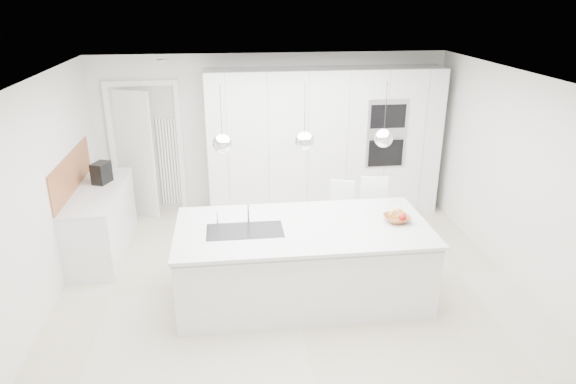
{
  "coord_description": "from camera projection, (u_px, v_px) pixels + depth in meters",
  "views": [
    {
      "loc": [
        -0.69,
        -5.41,
        3.34
      ],
      "look_at": [
        0.0,
        0.3,
        1.1
      ],
      "focal_mm": 32.0,
      "sensor_mm": 36.0,
      "label": 1
    }
  ],
  "objects": [
    {
      "name": "floor",
      "position": [
        291.0,
        284.0,
        6.3
      ],
      "size": [
        5.5,
        5.5,
        0.0
      ],
      "primitive_type": "plane",
      "color": "beige",
      "rests_on": "ground"
    },
    {
      "name": "wall_back",
      "position": [
        271.0,
        134.0,
        8.16
      ],
      "size": [
        5.5,
        0.0,
        5.5
      ],
      "primitive_type": "plane",
      "rotation": [
        1.57,
        0.0,
        0.0
      ],
      "color": "silver",
      "rests_on": "ground"
    },
    {
      "name": "wall_left",
      "position": [
        39.0,
        200.0,
        5.53
      ],
      "size": [
        0.0,
        5.0,
        5.0
      ],
      "primitive_type": "plane",
      "rotation": [
        1.57,
        0.0,
        1.57
      ],
      "color": "silver",
      "rests_on": "ground"
    },
    {
      "name": "ceiling",
      "position": [
        291.0,
        78.0,
        5.39
      ],
      "size": [
        5.5,
        5.5,
        0.0
      ],
      "primitive_type": "plane",
      "rotation": [
        3.14,
        0.0,
        0.0
      ],
      "color": "white",
      "rests_on": "wall_back"
    },
    {
      "name": "tall_cabinets",
      "position": [
        324.0,
        143.0,
        8.01
      ],
      "size": [
        3.6,
        0.6,
        2.3
      ],
      "primitive_type": "cube",
      "color": "white",
      "rests_on": "floor"
    },
    {
      "name": "oven_stack",
      "position": [
        387.0,
        134.0,
        7.75
      ],
      "size": [
        0.62,
        0.04,
        1.05
      ],
      "primitive_type": null,
      "color": "#A5A5A8",
      "rests_on": "tall_cabinets"
    },
    {
      "name": "doorway_frame",
      "position": [
        147.0,
        152.0,
        7.99
      ],
      "size": [
        1.11,
        0.08,
        2.13
      ],
      "primitive_type": null,
      "color": "white",
      "rests_on": "floor"
    },
    {
      "name": "hallway_door",
      "position": [
        130.0,
        155.0,
        7.92
      ],
      "size": [
        0.76,
        0.38,
        2.0
      ],
      "primitive_type": "cube",
      "rotation": [
        0.0,
        0.0,
        -0.44
      ],
      "color": "white",
      "rests_on": "floor"
    },
    {
      "name": "radiator",
      "position": [
        169.0,
        162.0,
        8.08
      ],
      "size": [
        0.32,
        0.04,
        1.4
      ],
      "primitive_type": null,
      "color": "white",
      "rests_on": "floor"
    },
    {
      "name": "left_base_cabinets",
      "position": [
        102.0,
        222.0,
        6.98
      ],
      "size": [
        0.6,
        1.8,
        0.86
      ],
      "primitive_type": "cube",
      "color": "white",
      "rests_on": "floor"
    },
    {
      "name": "left_worktop",
      "position": [
        97.0,
        191.0,
        6.81
      ],
      "size": [
        0.62,
        1.82,
        0.04
      ],
      "primitive_type": "cube",
      "color": "silver",
      "rests_on": "left_base_cabinets"
    },
    {
      "name": "oak_backsplash",
      "position": [
        71.0,
        173.0,
        6.68
      ],
      "size": [
        0.02,
        1.8,
        0.5
      ],
      "primitive_type": "cube",
      "color": "#A76037",
      "rests_on": "wall_left"
    },
    {
      "name": "island_base",
      "position": [
        303.0,
        265.0,
        5.87
      ],
      "size": [
        2.8,
        1.2,
        0.86
      ],
      "primitive_type": "cube",
      "color": "white",
      "rests_on": "floor"
    },
    {
      "name": "island_worktop",
      "position": [
        303.0,
        227.0,
        5.76
      ],
      "size": [
        2.84,
        1.4,
        0.04
      ],
      "primitive_type": "cube",
      "color": "silver",
      "rests_on": "island_base"
    },
    {
      "name": "island_sink",
      "position": [
        245.0,
        237.0,
        5.66
      ],
      "size": [
        0.84,
        0.44,
        0.18
      ],
      "primitive_type": null,
      "color": "#3F3F42",
      "rests_on": "island_worktop"
    },
    {
      "name": "island_tap",
      "position": [
        248.0,
        211.0,
        5.77
      ],
      "size": [
        0.02,
        0.02,
        0.3
      ],
      "primitive_type": "cylinder",
      "color": "white",
      "rests_on": "island_worktop"
    },
    {
      "name": "pendant_left",
      "position": [
        222.0,
        143.0,
        5.25
      ],
      "size": [
        0.2,
        0.2,
        0.2
      ],
      "primitive_type": "sphere",
      "color": "white",
      "rests_on": "ceiling"
    },
    {
      "name": "pendant_mid",
      "position": [
        304.0,
        141.0,
        5.34
      ],
      "size": [
        0.2,
        0.2,
        0.2
      ],
      "primitive_type": "sphere",
      "color": "white",
      "rests_on": "ceiling"
    },
    {
      "name": "pendant_right",
      "position": [
        384.0,
        138.0,
        5.44
      ],
      "size": [
        0.2,
        0.2,
        0.2
      ],
      "primitive_type": "sphere",
      "color": "white",
      "rests_on": "ceiling"
    },
    {
      "name": "fruit_bowl",
      "position": [
        397.0,
        219.0,
        5.84
      ],
      "size": [
        0.32,
        0.32,
        0.07
      ],
      "primitive_type": "imported",
      "rotation": [
        0.0,
        0.0,
        0.09
      ],
      "color": "#A76037",
      "rests_on": "island_worktop"
    },
    {
      "name": "espresso_machine",
      "position": [
        101.0,
        173.0,
        7.01
      ],
      "size": [
        0.26,
        0.31,
        0.29
      ],
      "primitive_type": "cube",
      "rotation": [
        0.0,
        0.0,
        -0.36
      ],
      "color": "black",
      "rests_on": "left_worktop"
    },
    {
      "name": "bar_stool_left",
      "position": [
        343.0,
        222.0,
        6.76
      ],
      "size": [
        0.48,
        0.57,
        1.04
      ],
      "primitive_type": null,
      "rotation": [
        0.0,
        0.0,
        -0.34
      ],
      "color": "white",
      "rests_on": "floor"
    },
    {
      "name": "bar_stool_right",
      "position": [
        375.0,
        221.0,
        6.69
      ],
      "size": [
        0.46,
        0.57,
        1.11
      ],
      "primitive_type": null,
      "rotation": [
        0.0,
        0.0,
        -0.2
      ],
      "color": "white",
      "rests_on": "floor"
    },
    {
      "name": "apple_a",
      "position": [
        402.0,
        217.0,
        5.79
      ],
      "size": [
        0.08,
        0.08,
        0.08
      ],
      "primitive_type": "sphere",
      "color": "maroon",
      "rests_on": "fruit_bowl"
    },
    {
      "name": "apple_b",
      "position": [
        403.0,
        217.0,
        5.8
      ],
      "size": [
        0.09,
        0.09,
        0.09
      ],
      "primitive_type": "sphere",
      "color": "maroon",
      "rests_on": "fruit_bowl"
    },
    {
      "name": "banana_bunch",
      "position": [
        396.0,
        213.0,
        5.82
      ],
      "size": [
        0.22,
        0.16,
        0.19
      ],
      "primitive_type": "torus",
      "rotation": [
        1.22,
        0.0,
        0.35
      ],
      "color": "gold",
      "rests_on": "fruit_bowl"
    }
  ]
}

